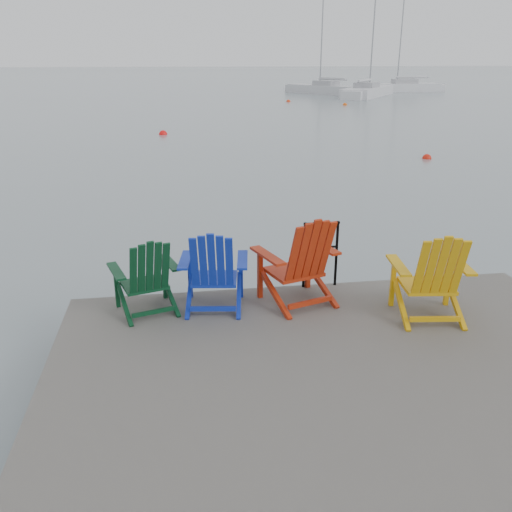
{
  "coord_description": "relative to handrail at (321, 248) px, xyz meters",
  "views": [
    {
      "loc": [
        -1.61,
        -4.08,
        3.41
      ],
      "look_at": [
        -0.56,
        2.79,
        0.85
      ],
      "focal_mm": 38.0,
      "sensor_mm": 36.0,
      "label": 1
    }
  ],
  "objects": [
    {
      "name": "ground",
      "position": [
        -0.25,
        -2.45,
        -1.04
      ],
      "size": [
        400.0,
        400.0,
        0.0
      ],
      "primitive_type": "plane",
      "color": "slate",
      "rests_on": "ground"
    },
    {
      "name": "dock",
      "position": [
        -0.25,
        -2.45,
        -0.69
      ],
      "size": [
        6.0,
        5.0,
        1.4
      ],
      "color": "#312D2B",
      "rests_on": "ground"
    },
    {
      "name": "handrail",
      "position": [
        0.0,
        0.0,
        0.0
      ],
      "size": [
        0.48,
        0.04,
        0.9
      ],
      "color": "black",
      "rests_on": "dock"
    },
    {
      "name": "chair_green",
      "position": [
        -2.25,
        -0.47,
        -0.06
      ],
      "size": [
        0.9,
        0.86,
        0.96
      ],
      "rotation": [
        0.0,
        0.0,
        0.3
      ],
      "color": "#09341A",
      "rests_on": "dock"
    },
    {
      "name": "chair_blue",
      "position": [
        -1.46,
        -0.48,
        -0.02
      ],
      "size": [
        0.9,
        0.85,
        1.03
      ],
      "rotation": [
        0.0,
        0.0,
        -0.14
      ],
      "color": "#0F28A3",
      "rests_on": "dock"
    },
    {
      "name": "chair_red",
      "position": [
        -0.39,
        -0.49,
        0.04
      ],
      "size": [
        1.08,
        1.03,
        1.15
      ],
      "rotation": [
        0.0,
        0.0,
        0.32
      ],
      "color": "#A3240C",
      "rests_on": "dock"
    },
    {
      "name": "chair_yellow",
      "position": [
        1.02,
        -1.13,
        0.01
      ],
      "size": [
        0.95,
        0.89,
        1.09
      ],
      "rotation": [
        0.0,
        0.0,
        -0.13
      ],
      "color": "#D0960B",
      "rests_on": "dock"
    },
    {
      "name": "sailboat_near",
      "position": [
        12.83,
        46.63,
        -0.69
      ],
      "size": [
        5.96,
        7.53,
        10.75
      ],
      "rotation": [
        0.0,
        0.0,
        0.59
      ],
      "color": "silver",
      "rests_on": "ground"
    },
    {
      "name": "sailboat_mid",
      "position": [
        15.93,
        42.69,
        -0.69
      ],
      "size": [
        7.42,
        9.17,
        12.93
      ],
      "rotation": [
        0.0,
        0.0,
        -0.61
      ],
      "color": "silver",
      "rests_on": "ground"
    },
    {
      "name": "sailboat_far",
      "position": [
        21.72,
        48.94,
        -0.69
      ],
      "size": [
        8.02,
        2.12,
        11.12
      ],
      "rotation": [
        0.0,
        0.0,
        1.57
      ],
      "color": "silver",
      "rests_on": "ground"
    },
    {
      "name": "buoy_a",
      "position": [
        7.05,
        11.58,
        -1.04
      ],
      "size": [
        0.33,
        0.33,
        0.33
      ],
      "primitive_type": "sphere",
      "color": "red",
      "rests_on": "ground"
    },
    {
      "name": "buoy_b",
      "position": [
        -2.28,
        19.42,
        -1.04
      ],
      "size": [
        0.39,
        0.39,
        0.39
      ],
      "primitive_type": "sphere",
      "color": "#F70F0E",
      "rests_on": "ground"
    },
    {
      "name": "buoy_c",
      "position": [
        11.0,
        33.75,
        -1.04
      ],
      "size": [
        0.34,
        0.34,
        0.34
      ],
      "primitive_type": "sphere",
      "color": "#E7560D",
      "rests_on": "ground"
    },
    {
      "name": "buoy_d",
      "position": [
        7.5,
        37.55,
        -1.04
      ],
      "size": [
        0.34,
        0.34,
        0.34
      ],
      "primitive_type": "sphere",
      "color": "red",
      "rests_on": "ground"
    }
  ]
}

